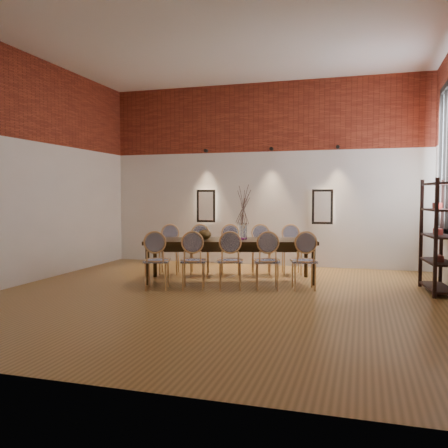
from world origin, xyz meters
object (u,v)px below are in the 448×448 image
(chair_near_d, at_px, (267,261))
(chair_far_d, at_px, (261,250))
(dining_table, at_px, (230,260))
(chair_far_b, at_px, (200,250))
(chair_near_c, at_px, (230,261))
(book, at_px, (237,239))
(chair_near_e, at_px, (304,261))
(chair_far_e, at_px, (292,250))
(chair_near_b, at_px, (194,261))
(bowl, at_px, (205,235))
(chair_near_a, at_px, (157,261))
(vase, at_px, (243,231))
(chair_far_a, at_px, (169,250))
(chair_far_c, at_px, (230,250))
(shelving_rack, at_px, (439,236))

(chair_near_d, height_order, chair_far_d, same)
(dining_table, bearing_deg, chair_far_b, 128.24)
(chair_far_b, bearing_deg, chair_near_c, 111.50)
(book, bearing_deg, chair_near_e, -19.27)
(chair_far_b, distance_m, chair_far_e, 1.80)
(chair_near_b, height_order, bowl, chair_near_b)
(chair_near_a, height_order, vase, vase)
(chair_near_b, bearing_deg, chair_near_e, 0.00)
(dining_table, distance_m, vase, 0.57)
(chair_near_b, bearing_deg, chair_near_d, -0.00)
(dining_table, relative_size, chair_near_b, 3.20)
(chair_far_a, relative_size, chair_far_d, 1.00)
(chair_far_d, height_order, vase, vase)
(chair_far_a, distance_m, chair_far_c, 1.20)
(chair_far_e, bearing_deg, vase, 38.14)
(shelving_rack, bearing_deg, chair_near_c, -174.45)
(chair_far_e, bearing_deg, chair_near_c, 51.76)
(chair_near_c, bearing_deg, shelving_rack, -3.75)
(chair_near_b, height_order, chair_far_d, same)
(chair_near_b, relative_size, vase, 3.13)
(chair_far_a, relative_size, shelving_rack, 0.52)
(dining_table, relative_size, chair_far_d, 3.20)
(dining_table, xyz_separation_m, chair_near_c, (0.20, -0.74, 0.09))
(chair_far_a, xyz_separation_m, chair_far_c, (1.16, 0.32, 0.00))
(vase, bearing_deg, chair_near_c, -91.30)
(chair_far_a, height_order, shelving_rack, shelving_rack)
(chair_far_d, xyz_separation_m, shelving_rack, (3.06, -0.96, 0.43))
(chair_near_b, distance_m, chair_near_d, 1.20)
(chair_far_c, height_order, book, chair_far_c)
(chair_near_b, xyz_separation_m, chair_near_c, (0.58, 0.16, 0.00))
(chair_far_e, xyz_separation_m, bowl, (-1.38, -1.23, 0.37))
(chair_far_b, distance_m, bowl, 0.90)
(dining_table, relative_size, chair_near_a, 3.20)
(chair_far_d, bearing_deg, shelving_rack, 147.05)
(chair_near_e, distance_m, chair_far_a, 2.85)
(chair_far_e, relative_size, vase, 3.13)
(chair_far_a, height_order, chair_far_c, same)
(chair_near_a, relative_size, chair_near_c, 1.00)
(chair_near_e, xyz_separation_m, vase, (-1.14, 0.48, 0.43))
(book, distance_m, shelving_rack, 3.33)
(chair_near_d, distance_m, chair_near_e, 0.60)
(chair_near_b, relative_size, chair_far_a, 1.00)
(bowl, bearing_deg, vase, 19.68)
(chair_near_d, bearing_deg, chair_near_c, 180.00)
(chair_near_d, bearing_deg, dining_table, 128.24)
(chair_near_d, bearing_deg, bowl, 146.07)
(chair_far_b, bearing_deg, chair_near_b, 90.00)
(chair_near_a, xyz_separation_m, chair_near_e, (2.32, 0.64, 0.00))
(chair_far_a, height_order, chair_far_b, same)
(chair_near_d, relative_size, chair_near_e, 1.00)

